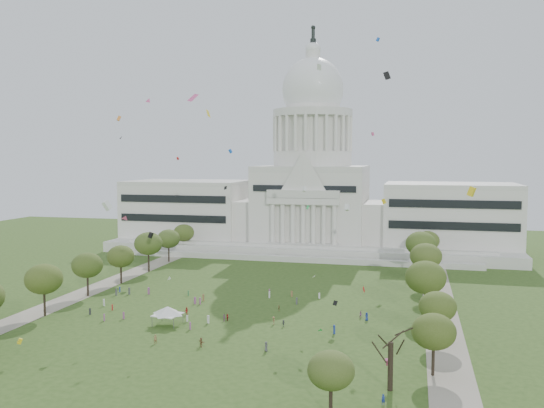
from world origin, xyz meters
The scene contains 34 objects.
ground centered at (0.00, 0.00, 0.00)m, with size 400.00×400.00×0.00m, color #2E4A18.
capitol centered at (0.00, 113.59, 22.30)m, with size 160.00×64.50×91.30m.
path_left centered at (-48.00, 30.00, 0.02)m, with size 8.00×160.00×0.04m, color gray.
path_right centered at (48.00, 30.00, 0.02)m, with size 8.00×160.00×0.04m, color gray.
row_tree_r_0 centered at (44.94, -19.59, 7.75)m, with size 7.67×7.67×10.91m.
row_tree_l_1 centered at (-44.07, -2.96, 8.95)m, with size 8.86×8.86×12.59m.
row_tree_r_1 centered at (46.22, -1.75, 7.66)m, with size 7.58×7.58×10.78m.
row_tree_l_2 centered at (-45.04, 17.30, 8.51)m, with size 8.42×8.42×11.97m.
row_tree_r_2 centered at (44.17, 17.44, 9.66)m, with size 9.55×9.55×13.58m.
row_tree_l_3 centered at (-44.09, 33.92, 8.21)m, with size 8.12×8.12×11.55m.
row_tree_r_3 centered at (44.40, 34.48, 7.08)m, with size 7.01×7.01×9.98m.
row_tree_l_4 centered at (-44.08, 52.42, 9.39)m, with size 9.29×9.29×13.21m.
row_tree_r_4 centered at (44.76, 50.04, 9.29)m, with size 9.19×9.19×13.06m.
row_tree_l_5 centered at (-45.22, 71.01, 8.42)m, with size 8.33×8.33×11.85m.
row_tree_r_5 centered at (43.49, 70.19, 9.93)m, with size 9.82×9.82×13.96m.
row_tree_l_6 centered at (-46.87, 89.14, 8.27)m, with size 8.19×8.19×11.64m.
row_tree_r_6 centered at (45.96, 88.13, 8.51)m, with size 8.42×8.42×11.97m.
near_tree_1 centered at (30.00, -40.00, 7.00)m, with size 6.93×6.93×9.86m.
big_bare_tree centered at (38.00, -28.00, 8.67)m, with size 6.00×5.00×12.80m.
event_tent centered at (-12.44, -2.73, 3.38)m, with size 8.80×8.80×4.36m.
person_0 centered at (30.97, 11.78, 0.94)m, with size 0.92×0.60×1.88m, color navy.
person_1 centered at (37.23, -33.82, 0.82)m, with size 0.60×0.44×1.64m, color navy.
person_2 centered at (29.50, 13.55, 0.81)m, with size 0.79×0.49×1.62m, color #994C8C.
person_3 centered at (10.72, 3.47, 0.89)m, with size 1.15×0.59×1.78m, color olive.
person_4 centered at (-1.03, 3.25, 0.82)m, with size 0.97×0.53×1.65m, color #994C8C.
person_5 centered at (-0.46, 3.94, 0.76)m, with size 1.42×0.56×1.53m, color #B21E1E.
person_6 centered at (13.70, -14.70, 0.99)m, with size 0.96×0.63×1.97m, color #4C4C51.
person_7 centered at (-9.42, -15.49, 0.95)m, with size 0.70×0.51×1.91m, color olive.
person_8 centered at (-11.54, 6.21, 0.92)m, with size 0.90×0.55×1.84m, color #B21E1E.
person_9 centered at (13.29, 2.37, 0.74)m, with size 0.95×0.49×1.48m, color #26262B.
person_10 centered at (9.26, 14.96, 0.74)m, with size 0.87×0.47×1.48m, color olive.
person_11 centered at (0.40, -15.17, 0.95)m, with size 1.76×0.70×1.90m, color olive.
distant_crowd centered at (-13.53, 14.07, 0.87)m, with size 64.36×36.58×1.93m.
kite_swarm centered at (2.87, 8.61, 26.51)m, with size 97.53×95.01×61.06m.
Camera 1 is at (41.31, -120.72, 37.72)m, focal length 38.00 mm.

